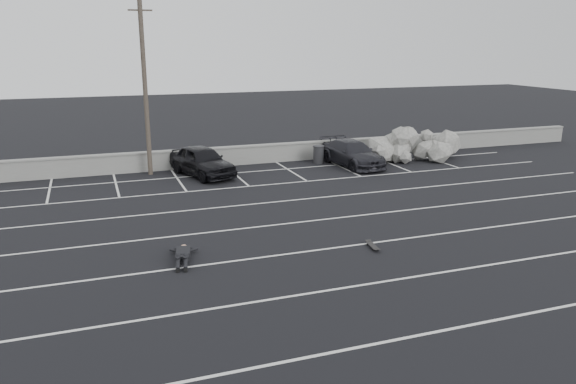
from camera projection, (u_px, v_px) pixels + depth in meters
name	position (u px, v px, depth m)	size (l,w,h in m)	color
ground	(295.00, 253.00, 18.40)	(120.00, 120.00, 0.00)	black
seawall	(207.00, 157.00, 30.99)	(50.00, 0.45, 1.06)	gray
stall_lines	(255.00, 215.00, 22.38)	(36.00, 20.05, 0.01)	silver
car_left	(202.00, 161.00, 28.90)	(1.83, 4.56, 1.55)	black
car_right	(352.00, 153.00, 31.28)	(1.94, 4.78, 1.39)	black
utility_pole	(145.00, 88.00, 28.22)	(1.17, 0.23, 8.78)	#4C4238
trash_bin	(319.00, 154.00, 31.94)	(0.74, 0.74, 1.01)	#29292B
riprap_pile	(412.00, 150.00, 32.86)	(6.24, 3.71, 1.34)	#9B9891
person	(183.00, 250.00, 18.00)	(1.43, 2.57, 0.49)	black
skateboard	(373.00, 246.00, 18.85)	(0.31, 0.82, 0.10)	black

